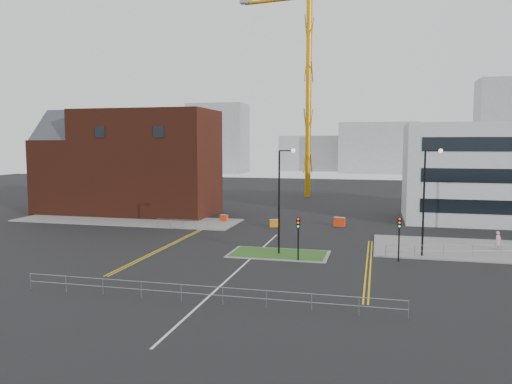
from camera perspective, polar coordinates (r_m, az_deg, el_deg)
ground at (r=36.58m, az=-2.96°, el=-9.69°), size 200.00×200.00×0.00m
pavement_left at (r=64.14m, az=-14.52°, el=-3.14°), size 28.00×8.00×0.12m
pavement_right at (r=50.14m, az=27.26°, el=-6.03°), size 24.00×10.00×0.12m
island_kerb at (r=43.64m, az=2.63°, el=-7.10°), size 8.60×4.60×0.08m
grass_island at (r=43.64m, az=2.63°, el=-7.07°), size 8.00×4.00×0.12m
brick_building at (r=70.16m, az=-14.48°, el=3.17°), size 24.20×10.07×14.24m
office_block at (r=67.73m, az=27.26°, el=1.93°), size 25.00×12.20×12.00m
tower_crane at (r=90.04m, az=9.71°, el=17.04°), size 52.64×8.20×40.05m
streetlamp_island at (r=42.74m, az=2.95°, el=-0.07°), size 1.46×0.36×9.18m
streetlamp_right_near at (r=44.16m, az=18.93°, el=-0.18°), size 1.46×0.36×9.18m
traffic_light_island at (r=40.85m, az=4.85°, el=-4.38°), size 0.28×0.33×3.65m
traffic_light_right at (r=42.39m, az=16.05°, el=-4.21°), size 0.28×0.33×3.65m
railing_front at (r=30.89m, az=-6.23°, el=-11.11°), size 24.05×0.05×1.10m
railing_left at (r=56.65m, az=-8.41°, el=-3.47°), size 6.05×0.05×1.10m
railing_right at (r=47.28m, az=26.22°, el=-5.77°), size 19.05×5.05×1.10m
centre_line at (r=38.43m, az=-2.09°, el=-8.92°), size 0.15×30.00×0.01m
yellow_left_a at (r=48.76m, az=-9.76°, el=-5.86°), size 0.12×24.00×0.01m
yellow_left_b at (r=48.64m, az=-9.44°, el=-5.88°), size 0.12×24.00×0.01m
yellow_right_a at (r=40.94m, az=12.53°, el=-8.14°), size 0.12×20.00×0.01m
yellow_right_b at (r=40.93m, az=12.96°, el=-8.15°), size 0.12×20.00×0.01m
skyline_a at (r=161.76m, az=-4.35°, el=6.12°), size 18.00×12.00×22.00m
skyline_b at (r=163.78m, az=13.74°, el=4.92°), size 24.00×12.00×16.00m
skyline_c at (r=162.60m, az=26.30°, el=6.61°), size 14.00×12.00×28.00m
skyline_d at (r=174.76m, az=7.80°, el=4.41°), size 30.00×12.00×12.00m
pedestrian at (r=49.83m, az=25.94°, el=-5.07°), size 0.77×0.74×1.78m
barrier_left at (r=61.26m, az=-3.68°, el=-2.98°), size 1.11×0.75×0.89m
barrier_mid at (r=57.49m, az=2.10°, el=-3.55°), size 1.10×0.74×0.88m
barrier_right at (r=58.63m, az=9.51°, el=-3.34°), size 1.35×0.75×1.08m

